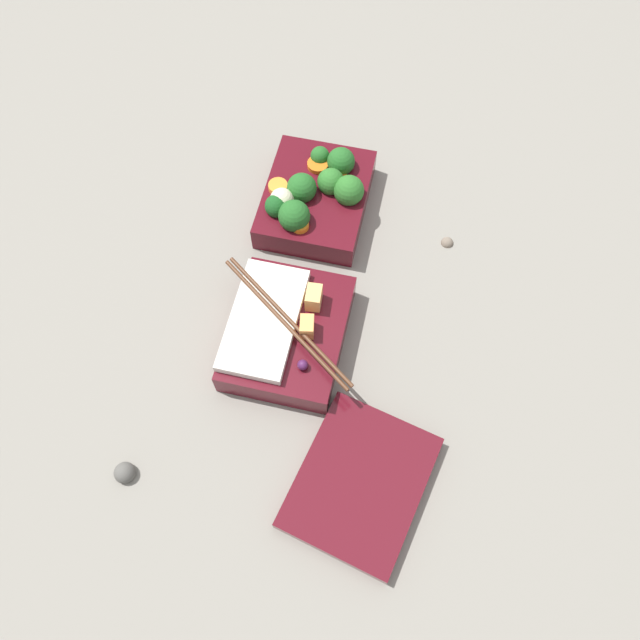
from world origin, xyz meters
name	(u,v)px	position (x,y,z in m)	size (l,w,h in m)	color
ground_plane	(296,260)	(0.00, 0.00, 0.00)	(3.00, 3.00, 0.00)	gray
bento_tray_vegetable	(316,196)	(-0.09, 0.01, 0.03)	(0.17, 0.14, 0.07)	#510F19
bento_tray_rice	(285,331)	(0.12, 0.02, 0.02)	(0.17, 0.19, 0.07)	#510F19
bento_lid	(360,482)	(0.28, 0.14, 0.01)	(0.17, 0.14, 0.02)	#510F19
pebble_0	(125,473)	(0.33, -0.12, 0.01)	(0.02, 0.02, 0.02)	#595651
pebble_1	(448,241)	(-0.07, 0.20, 0.00)	(0.02, 0.02, 0.02)	#7A6B5B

